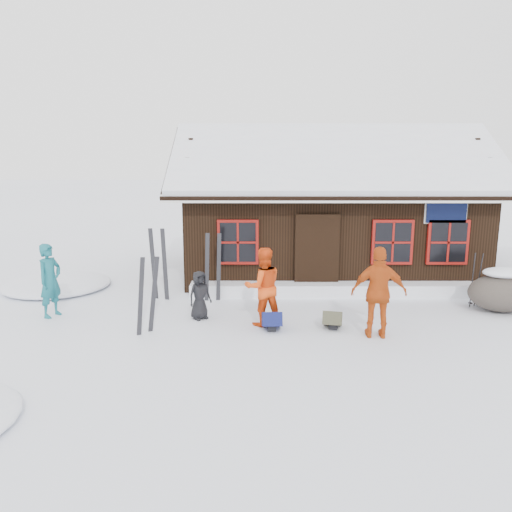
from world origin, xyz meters
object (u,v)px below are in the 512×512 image
object	(u,v)px
skier_teal	(50,280)
backpack_olive	(332,321)
boulder	(503,292)
skier_orange_left	(263,287)
ski_poles	(475,281)
backpack_blue	(272,323)
skier_orange_right	(379,293)
skier_crouched	(200,295)
ski_pair_left	(147,296)

from	to	relation	value
skier_teal	backpack_olive	distance (m)	6.18
boulder	backpack_olive	bearing A→B (deg)	-164.05
skier_teal	skier_orange_left	bearing A→B (deg)	-74.49
skier_teal	ski_poles	world-z (taller)	skier_teal
skier_orange_left	boulder	size ratio (longest dim) A/B	1.07
backpack_blue	skier_orange_right	bearing A→B (deg)	-14.23
skier_teal	skier_crouched	distance (m)	3.31
boulder	backpack_blue	xyz separation A→B (m)	(-5.31, -1.24, -0.31)
skier_teal	ski_pair_left	distance (m)	2.56
skier_orange_left	skier_orange_right	bearing A→B (deg)	146.52
skier_teal	skier_orange_right	xyz separation A→B (m)	(6.90, -1.26, 0.09)
skier_orange_left	backpack_blue	bearing A→B (deg)	105.14
ski_poles	skier_teal	bearing A→B (deg)	-175.58
boulder	backpack_olive	size ratio (longest dim) A/B	3.01
skier_orange_left	backpack_blue	distance (m)	0.76
backpack_blue	backpack_olive	bearing A→B (deg)	1.42
skier_crouched	backpack_olive	bearing A→B (deg)	-48.26
skier_orange_right	skier_orange_left	bearing A→B (deg)	-11.61
skier_teal	boulder	size ratio (longest dim) A/B	1.06
skier_orange_right	ski_poles	xyz separation A→B (m)	(2.75, 2.01, -0.28)
ski_poles	backpack_olive	xyz separation A→B (m)	(-3.55, -1.49, -0.48)
skier_crouched	ski_poles	size ratio (longest dim) A/B	0.81
backpack_blue	skier_crouched	bearing A→B (deg)	154.04
skier_teal	backpack_olive	xyz separation A→B (m)	(6.10, -0.75, -0.68)
ski_poles	backpack_blue	world-z (taller)	ski_poles
skier_crouched	backpack_olive	xyz separation A→B (m)	(2.81, -0.58, -0.39)
backpack_olive	skier_crouched	bearing A→B (deg)	179.64
boulder	backpack_blue	distance (m)	5.46
backpack_blue	skier_orange_left	bearing A→B (deg)	118.22
ski_pair_left	backpack_blue	size ratio (longest dim) A/B	3.03
boulder	skier_orange_right	bearing A→B (deg)	-152.78
boulder	backpack_blue	size ratio (longest dim) A/B	2.92
skier_orange_right	backpack_blue	xyz separation A→B (m)	(-2.06, 0.43, -0.76)
backpack_blue	boulder	bearing A→B (deg)	10.64
skier_orange_right	boulder	distance (m)	3.68
skier_orange_right	backpack_olive	bearing A→B (deg)	-26.47
ski_poles	backpack_blue	distance (m)	5.09
skier_orange_left	skier_teal	bearing A→B (deg)	-22.27
ski_poles	backpack_olive	size ratio (longest dim) A/B	2.59
skier_orange_right	ski_pair_left	world-z (taller)	skier_orange_right
skier_teal	skier_orange_right	size ratio (longest dim) A/B	0.90
skier_orange_right	skier_teal	bearing A→B (deg)	-4.14
skier_teal	skier_orange_left	distance (m)	4.70
boulder	ski_poles	world-z (taller)	ski_poles
skier_teal	skier_orange_left	size ratio (longest dim) A/B	0.99
skier_orange_right	ski_pair_left	bearing A→B (deg)	3.19
skier_orange_left	skier_orange_right	distance (m)	2.35
skier_orange_left	backpack_blue	world-z (taller)	skier_orange_left
skier_orange_right	boulder	world-z (taller)	skier_orange_right
skier_orange_right	skier_crouched	xyz separation A→B (m)	(-3.61, 1.10, -0.37)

